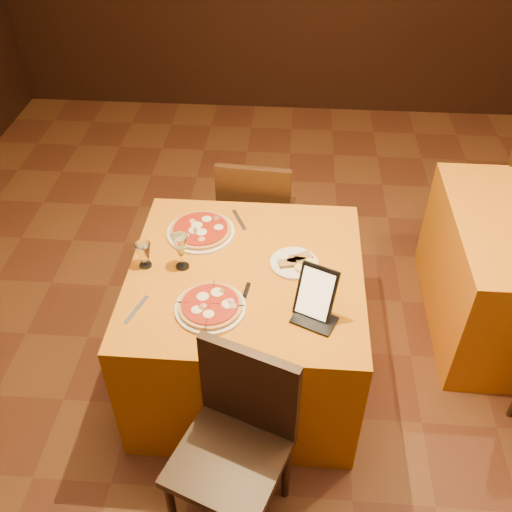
# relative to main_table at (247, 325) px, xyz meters

# --- Properties ---
(floor) EXTENTS (6.00, 7.00, 0.01)m
(floor) POSITION_rel_main_table_xyz_m (0.54, -0.26, -0.38)
(floor) COLOR #5E2D19
(floor) RESTS_ON ground
(main_table) EXTENTS (1.10, 1.10, 0.75)m
(main_table) POSITION_rel_main_table_xyz_m (0.00, 0.00, 0.00)
(main_table) COLOR #CD6F0D
(main_table) RESTS_ON floor
(chair_main_near) EXTENTS (0.51, 0.51, 0.91)m
(chair_main_near) POSITION_rel_main_table_xyz_m (0.00, -0.80, 0.08)
(chair_main_near) COLOR black
(chair_main_near) RESTS_ON floor
(chair_main_far) EXTENTS (0.50, 0.50, 0.91)m
(chair_main_far) POSITION_rel_main_table_xyz_m (0.00, 0.83, 0.08)
(chair_main_far) COLOR black
(chair_main_far) RESTS_ON floor
(chair_side_far) EXTENTS (0.51, 0.51, 0.91)m
(chair_side_far) POSITION_rel_main_table_xyz_m (1.61, 1.29, 0.08)
(chair_side_far) COLOR #2E210F
(chair_side_far) RESTS_ON floor
(pizza_near) EXTENTS (0.31, 0.31, 0.03)m
(pizza_near) POSITION_rel_main_table_xyz_m (-0.13, -0.26, 0.39)
(pizza_near) COLOR white
(pizza_near) RESTS_ON main_table
(pizza_far) EXTENTS (0.34, 0.34, 0.03)m
(pizza_far) POSITION_rel_main_table_xyz_m (-0.25, 0.26, 0.39)
(pizza_far) COLOR white
(pizza_far) RESTS_ON main_table
(cutlet_dish) EXTENTS (0.23, 0.23, 0.03)m
(cutlet_dish) POSITION_rel_main_table_xyz_m (0.22, 0.06, 0.39)
(cutlet_dish) COLOR white
(cutlet_dish) RESTS_ON main_table
(wine_glass) EXTENTS (0.08, 0.08, 0.19)m
(wine_glass) POSITION_rel_main_table_xyz_m (-0.30, 0.00, 0.47)
(wine_glass) COLOR #F9FE90
(wine_glass) RESTS_ON main_table
(water_glass) EXTENTS (0.08, 0.08, 0.13)m
(water_glass) POSITION_rel_main_table_xyz_m (-0.48, -0.00, 0.44)
(water_glass) COLOR silver
(water_glass) RESTS_ON main_table
(tablet) EXTENTS (0.19, 0.16, 0.23)m
(tablet) POSITION_rel_main_table_xyz_m (0.32, -0.25, 0.49)
(tablet) COLOR black
(tablet) RESTS_ON main_table
(knife) EXTENTS (0.05, 0.24, 0.01)m
(knife) POSITION_rel_main_table_xyz_m (0.00, -0.22, 0.38)
(knife) COLOR #BAB9C0
(knife) RESTS_ON main_table
(fork_near) EXTENTS (0.08, 0.18, 0.01)m
(fork_near) POSITION_rel_main_table_xyz_m (-0.45, -0.29, 0.38)
(fork_near) COLOR silver
(fork_near) RESTS_ON main_table
(fork_far) EXTENTS (0.10, 0.17, 0.01)m
(fork_far) POSITION_rel_main_table_xyz_m (-0.07, 0.39, 0.38)
(fork_far) COLOR #BAB8C0
(fork_far) RESTS_ON main_table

